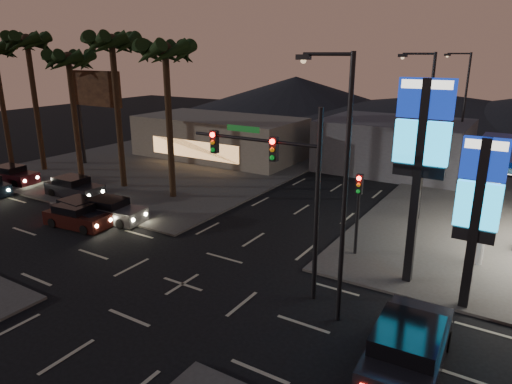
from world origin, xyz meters
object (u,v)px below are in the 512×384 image
Objects in this scene: pylon_sign_tall at (421,143)px; car_lane_a_front at (81,211)px; car_lane_a_mid at (77,217)px; car_lane_b_mid at (74,188)px; suv_station at (408,348)px; car_lane_b_front at (111,211)px; pylon_sign_short at (479,199)px; traffic_signal_mast at (279,173)px; car_lane_b_rear at (12,175)px.

car_lane_a_front is (-19.03, -2.62, -5.75)m from pylon_sign_tall.
car_lane_a_front is 1.02× the size of car_lane_a_mid.
car_lane_b_mid reaches higher than car_lane_a_front.
pylon_sign_tall is at bearing 103.95° from suv_station.
car_lane_b_mid is (-23.62, 0.38, -5.71)m from pylon_sign_tall.
car_lane_b_mid is 25.93m from suv_station.
car_lane_b_mid is (-6.09, 1.95, 0.03)m from car_lane_b_front.
pylon_sign_tall is 1.29× the size of pylon_sign_short.
car_lane_a_mid is at bearing -173.73° from pylon_sign_short.
pylon_sign_tall is at bearing 36.52° from traffic_signal_mast.
car_lane_a_mid is 0.82× the size of suv_station.
car_lane_b_front is 1.00× the size of car_lane_b_rear.
traffic_signal_mast is 26.83m from car_lane_b_rear.
car_lane_a_mid is at bearing -169.87° from pylon_sign_tall.
car_lane_a_mid is 20.20m from suv_station.
pylon_sign_tall is 8.38m from suv_station.
pylon_sign_short is at bearing 19.13° from traffic_signal_mast.
traffic_signal_mast is at bearing -7.94° from car_lane_b_rear.
pylon_sign_short is 1.54× the size of car_lane_b_mid.
pylon_sign_tall is 19.66m from car_lane_a_mid.
car_lane_b_front is at bearing -17.77° from car_lane_b_mid.
suv_station is (20.53, -3.43, 0.15)m from car_lane_a_front.
traffic_signal_mast is at bearing -143.48° from pylon_sign_tall.
suv_station is (19.03, -4.48, 0.14)m from car_lane_b_front.
pylon_sign_short reaches higher than car_lane_b_rear.
traffic_signal_mast reaches higher than car_lane_a_front.
pylon_sign_short reaches higher than suv_station.
car_lane_b_rear is at bearing 179.74° from pylon_sign_tall.
pylon_sign_tall is 1.12× the size of traffic_signal_mast.
car_lane_a_mid is at bearing -15.52° from car_lane_b_rear.
pylon_sign_short is 1.57× the size of car_lane_b_rear.
car_lane_a_mid is (-18.51, -3.31, -5.77)m from pylon_sign_tall.
pylon_sign_short is at bearing 1.64° from car_lane_b_front.
car_lane_b_rear is (-13.40, 1.71, -0.00)m from car_lane_b_front.
traffic_signal_mast is 15.03m from car_lane_a_front.
car_lane_a_mid is at bearing -52.63° from car_lane_a_front.
car_lane_b_rear is 0.85× the size of suv_station.
traffic_signal_mast is at bearing -3.57° from car_lane_a_front.
pylon_sign_short is 6.44m from suv_station.
car_lane_a_front is 5.48m from car_lane_b_mid.
pylon_sign_short is at bearing 78.85° from suv_station.
pylon_sign_tall is 2.11× the size of car_lane_a_mid.
car_lane_b_mid is 7.31m from car_lane_b_rear.
pylon_sign_tall reaches higher than car_lane_a_front.
traffic_signal_mast is at bearing -8.63° from car_lane_b_front.
pylon_sign_short is 1.34× the size of suv_station.
car_lane_b_rear is at bearing 172.06° from traffic_signal_mast.
pylon_sign_short is 1.57× the size of car_lane_b_front.
car_lane_a_mid is 0.94× the size of car_lane_b_mid.
traffic_signal_mast is 1.76× the size of car_lane_b_mid.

